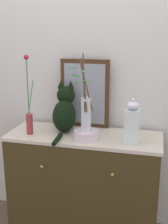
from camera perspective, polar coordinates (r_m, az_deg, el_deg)
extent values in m
cube|color=silver|center=(2.45, 1.69, 7.64)|extent=(4.40, 0.08, 2.60)
cube|color=#3C3115|center=(2.46, 0.00, -14.13)|extent=(1.15, 0.44, 0.84)
cube|color=beige|center=(2.28, 0.00, -4.67)|extent=(1.17, 0.44, 0.02)
sphere|color=#B79338|center=(2.22, -8.07, -10.36)|extent=(0.02, 0.02, 0.02)
sphere|color=#B79338|center=(2.10, 5.48, -11.91)|extent=(0.02, 0.02, 0.02)
cube|color=#432A16|center=(2.40, 0.17, 3.54)|extent=(0.40, 0.03, 0.55)
cube|color=gray|center=(2.38, 0.08, 3.47)|extent=(0.33, 0.01, 0.49)
ellipsoid|color=black|center=(2.32, -3.81, -0.75)|extent=(0.20, 0.26, 0.25)
sphere|color=black|center=(2.34, -3.49, 3.24)|extent=(0.14, 0.14, 0.14)
cone|color=black|center=(2.34, -4.48, 5.34)|extent=(0.05, 0.05, 0.06)
cone|color=black|center=(2.32, -2.57, 5.29)|extent=(0.05, 0.05, 0.06)
cylinder|color=black|center=(2.15, -5.14, -5.20)|extent=(0.05, 0.20, 0.03)
cylinder|color=maroon|center=(2.31, -10.40, -2.28)|extent=(0.05, 0.05, 0.16)
cylinder|color=#3E7A41|center=(2.24, -10.76, 4.63)|extent=(0.01, 0.01, 0.41)
sphere|color=#AB1D2D|center=(2.21, -11.05, 10.29)|extent=(0.04, 0.04, 0.04)
cylinder|color=#427E3E|center=(2.24, -10.20, 2.79)|extent=(0.06, 0.01, 0.26)
cylinder|color=silver|center=(2.17, 0.38, -4.40)|extent=(0.18, 0.18, 0.07)
cylinder|color=silver|center=(2.13, 0.39, -0.48)|extent=(0.07, 0.07, 0.24)
cylinder|color=brown|center=(2.07, 0.00, 5.61)|extent=(0.04, 0.09, 0.40)
ellipsoid|color=#3E7D40|center=(2.07, -1.28, 6.95)|extent=(0.06, 0.08, 0.01)
ellipsoid|color=#407B48|center=(2.05, -2.25, 8.76)|extent=(0.08, 0.06, 0.01)
cylinder|color=#46391D|center=(2.07, 0.03, 5.14)|extent=(0.07, 0.09, 0.37)
ellipsoid|color=#36833E|center=(2.02, -1.05, 5.70)|extent=(0.08, 0.07, 0.01)
ellipsoid|color=#376F39|center=(2.03, -1.98, 7.09)|extent=(0.07, 0.08, 0.01)
ellipsoid|color=#437244|center=(2.02, -2.11, 8.39)|extent=(0.07, 0.08, 0.01)
cylinder|color=brown|center=(2.06, 0.41, 5.11)|extent=(0.10, 0.03, 0.37)
ellipsoid|color=#397D3B|center=(2.00, 0.53, 6.04)|extent=(0.08, 0.05, 0.01)
ellipsoid|color=#438046|center=(1.97, 0.07, 7.78)|extent=(0.08, 0.07, 0.01)
cube|color=white|center=(2.11, 9.20, -2.71)|extent=(0.10, 0.10, 0.24)
ellipsoid|color=silver|center=(2.07, 9.38, 1.22)|extent=(0.09, 0.09, 0.06)
sphere|color=white|center=(2.06, 9.43, 2.29)|extent=(0.02, 0.02, 0.02)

